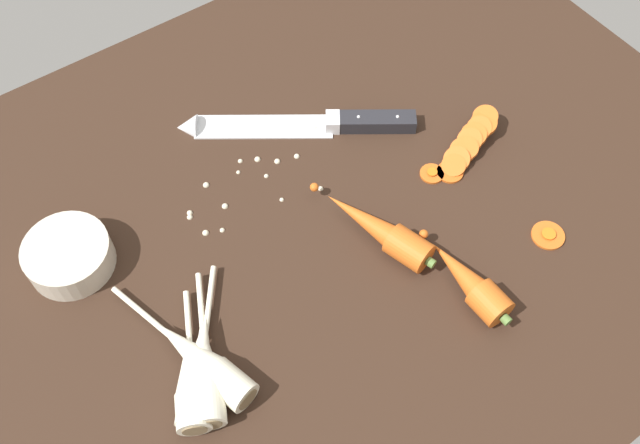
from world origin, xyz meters
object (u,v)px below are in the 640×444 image
object	(u,v)px
whole_carrot	(380,230)
carrot_slice_stray_mid	(432,173)
whole_carrot_second	(470,282)
carrot_slice_stack	(468,144)
chefs_knife	(293,124)
carrot_slice_stray_near	(548,235)
parsnip_front	(200,369)
prep_bowl	(68,255)
parsnip_back	(201,361)
parsnip_mid_left	(191,381)
parsnip_mid_right	(205,371)

from	to	relation	value
whole_carrot	carrot_slice_stray_mid	size ratio (longest dim) A/B	5.67
whole_carrot_second	carrot_slice_stack	world-z (taller)	whole_carrot_second
chefs_knife	carrot_slice_stray_near	bearing A→B (deg)	-63.80
whole_carrot	parsnip_front	distance (cm)	28.60
prep_bowl	carrot_slice_stray_mid	bearing A→B (deg)	-18.30
parsnip_back	prep_bowl	xyz separation A→B (cm)	(-6.69, 21.77, 0.17)
parsnip_back	chefs_knife	bearing A→B (deg)	40.06
whole_carrot	parsnip_back	size ratio (longest dim) A/B	0.86
parsnip_front	prep_bowl	distance (cm)	23.33
parsnip_back	parsnip_mid_left	bearing A→B (deg)	-145.06
whole_carrot	prep_bowl	size ratio (longest dim) A/B	1.74
carrot_slice_stray_mid	prep_bowl	world-z (taller)	prep_bowl
carrot_slice_stack	parsnip_back	bearing A→B (deg)	-171.85
parsnip_back	carrot_slice_stray_mid	xyz separation A→B (cm)	(40.20, 6.26, -1.62)
carrot_slice_stray_mid	prep_bowl	size ratio (longest dim) A/B	0.31
parsnip_front	parsnip_mid_right	world-z (taller)	same
whole_carrot_second	carrot_slice_stack	size ratio (longest dim) A/B	1.25
carrot_slice_stray_near	carrot_slice_stray_mid	size ratio (longest dim) A/B	1.30
parsnip_front	carrot_slice_stray_near	world-z (taller)	parsnip_front
whole_carrot_second	carrot_slice_stray_near	bearing A→B (deg)	-0.50
parsnip_front	carrot_slice_stray_near	bearing A→B (deg)	-11.48
whole_carrot_second	parsnip_mid_left	distance (cm)	35.44
chefs_knife	parsnip_mid_right	bearing A→B (deg)	-138.66
chefs_knife	carrot_slice_stray_near	world-z (taller)	chefs_knife
parsnip_front	chefs_knife	bearing A→B (deg)	40.31
parsnip_mid_right	carrot_slice_stack	size ratio (longest dim) A/B	1.46
carrot_slice_stack	prep_bowl	distance (cm)	55.81
prep_bowl	whole_carrot_second	bearing A→B (deg)	-39.36
whole_carrot	carrot_slice_stray_mid	bearing A→B (deg)	18.21
parsnip_mid_right	carrot_slice_stray_near	world-z (taller)	parsnip_mid_right
chefs_knife	whole_carrot	distance (cm)	22.38
chefs_knife	whole_carrot	bearing A→B (deg)	-93.34
chefs_knife	parsnip_mid_left	world-z (taller)	parsnip_mid_left
whole_carrot_second	prep_bowl	size ratio (longest dim) A/B	1.46
chefs_knife	carrot_slice_stray_mid	xyz separation A→B (cm)	(11.09, -18.22, -0.29)
whole_carrot	parsnip_mid_right	world-z (taller)	whole_carrot
parsnip_mid_left	parsnip_mid_right	size ratio (longest dim) A/B	0.91
chefs_knife	whole_carrot_second	xyz separation A→B (cm)	(3.11, -34.63, 1.45)
whole_carrot	parsnip_mid_left	size ratio (longest dim) A/B	1.13
whole_carrot	parsnip_front	xyz separation A→B (cm)	(-28.45, -2.94, -0.12)
carrot_slice_stack	carrot_slice_stray_mid	world-z (taller)	carrot_slice_stack
parsnip_front	carrot_slice_stack	xyz separation A→B (cm)	(47.68, 7.49, -0.52)
carrot_slice_stray_near	parsnip_front	bearing A→B (deg)	168.52
parsnip_back	carrot_slice_stack	xyz separation A→B (cm)	(47.05, 6.73, -0.52)
carrot_slice_stray_near	prep_bowl	size ratio (longest dim) A/B	0.40
parsnip_mid_left	parsnip_back	bearing A→B (deg)	34.94
carrot_slice_stray_near	parsnip_mid_left	bearing A→B (deg)	169.72
whole_carrot_second	prep_bowl	bearing A→B (deg)	140.64
parsnip_back	prep_bowl	world-z (taller)	same
parsnip_front	whole_carrot	bearing A→B (deg)	5.90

